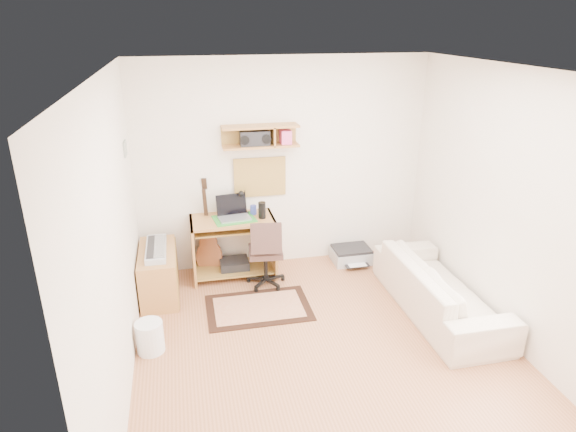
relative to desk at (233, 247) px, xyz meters
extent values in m
cube|color=#B2724A|center=(0.69, -1.73, -0.38)|extent=(3.60, 4.00, 0.01)
cube|color=white|center=(0.69, -1.73, 2.23)|extent=(3.60, 4.00, 0.01)
cube|color=white|center=(0.69, 0.28, 0.93)|extent=(3.60, 0.01, 2.60)
cube|color=white|center=(-1.12, -1.73, 0.93)|extent=(0.01, 4.00, 2.60)
cube|color=white|center=(2.49, -1.73, 0.93)|extent=(0.01, 4.00, 2.60)
cube|color=#BA7E41|center=(0.39, 0.15, 1.32)|extent=(0.90, 0.25, 0.26)
cube|color=#B07A58|center=(0.39, 0.25, 0.79)|extent=(0.64, 0.03, 0.49)
cube|color=#4C8CBF|center=(-1.10, -0.23, 1.34)|extent=(0.02, 0.20, 0.15)
cylinder|color=black|center=(0.35, -0.05, 0.47)|extent=(0.09, 0.09, 0.20)
cylinder|color=#3745A7|center=(0.27, 0.10, 0.43)|extent=(0.08, 0.08, 0.11)
cube|color=black|center=(0.32, 0.15, 1.30)|extent=(0.34, 0.16, 0.18)
cube|color=beige|center=(0.17, -0.84, -0.37)|extent=(1.14, 0.76, 0.02)
cube|color=#BA7E41|center=(-0.89, -0.30, -0.10)|extent=(0.40, 0.90, 0.55)
cube|color=#B2B5BA|center=(-0.89, -0.30, 0.21)|extent=(0.22, 0.70, 0.06)
cylinder|color=white|center=(-0.96, -1.38, -0.22)|extent=(0.26, 0.26, 0.31)
cube|color=#A5A8AA|center=(1.54, 0.04, -0.29)|extent=(0.49, 0.38, 0.19)
imported|color=beige|center=(2.07, -1.31, 0.00)|extent=(0.56, 1.92, 0.75)
camera|label=1|loc=(-0.54, -5.59, 2.61)|focal=31.36mm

